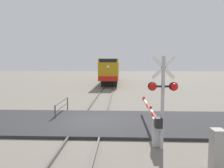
{
  "coord_description": "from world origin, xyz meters",
  "views": [
    {
      "loc": [
        1.66,
        -11.8,
        3.48
      ],
      "look_at": [
        1.01,
        4.53,
        1.85
      ],
      "focal_mm": 33.57,
      "sensor_mm": 36.0,
      "label": 1
    }
  ],
  "objects_px": {
    "guard_railing": "(62,105)",
    "locomotive": "(111,71)",
    "crossing_gate": "(154,121)",
    "crossing_signal": "(163,92)",
    "utility_cabinet": "(217,150)"
  },
  "relations": [
    {
      "from": "locomotive",
      "to": "crossing_signal",
      "type": "relative_size",
      "value": 4.82
    },
    {
      "from": "locomotive",
      "to": "crossing_gate",
      "type": "height_order",
      "value": "locomotive"
    },
    {
      "from": "locomotive",
      "to": "crossing_signal",
      "type": "height_order",
      "value": "locomotive"
    },
    {
      "from": "crossing_gate",
      "to": "guard_railing",
      "type": "distance_m",
      "value": 7.0
    },
    {
      "from": "guard_railing",
      "to": "locomotive",
      "type": "bearing_deg",
      "value": 84.31
    },
    {
      "from": "utility_cabinet",
      "to": "guard_railing",
      "type": "relative_size",
      "value": 0.45
    },
    {
      "from": "locomotive",
      "to": "guard_railing",
      "type": "height_order",
      "value": "locomotive"
    },
    {
      "from": "utility_cabinet",
      "to": "guard_railing",
      "type": "bearing_deg",
      "value": 134.52
    },
    {
      "from": "crossing_signal",
      "to": "crossing_gate",
      "type": "xyz_separation_m",
      "value": [
        -0.15,
        1.13,
        -1.51
      ]
    },
    {
      "from": "locomotive",
      "to": "utility_cabinet",
      "type": "height_order",
      "value": "locomotive"
    },
    {
      "from": "crossing_signal",
      "to": "utility_cabinet",
      "type": "bearing_deg",
      "value": -50.18
    },
    {
      "from": "guard_railing",
      "to": "crossing_signal",
      "type": "bearing_deg",
      "value": -44.15
    },
    {
      "from": "crossing_gate",
      "to": "crossing_signal",
      "type": "bearing_deg",
      "value": -82.46
    },
    {
      "from": "crossing_gate",
      "to": "utility_cabinet",
      "type": "distance_m",
      "value": 3.25
    },
    {
      "from": "utility_cabinet",
      "to": "guard_railing",
      "type": "xyz_separation_m",
      "value": [
        -7.06,
        7.18,
        -0.06
      ]
    }
  ]
}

